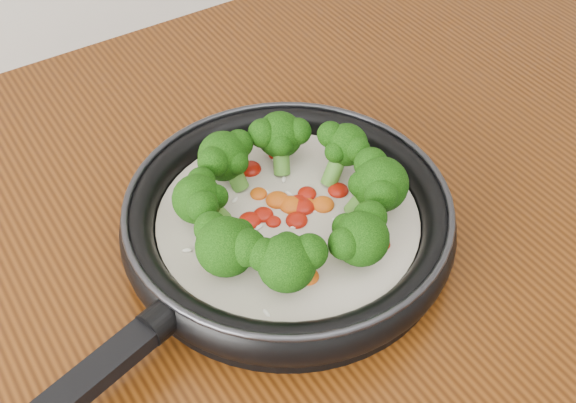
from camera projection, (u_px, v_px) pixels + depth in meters
skillet at (286, 219)px, 0.66m from camera, size 0.49×0.37×0.09m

